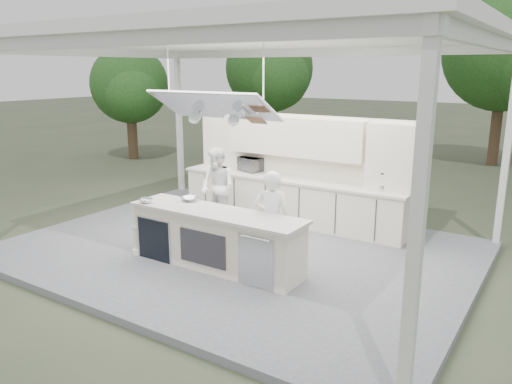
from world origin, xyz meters
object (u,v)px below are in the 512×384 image
Objects in this scene: demo_island at (215,239)px; head_chef at (272,220)px; sous_chef at (217,187)px; back_counter at (290,200)px.

head_chef is (0.81, 0.45, 0.34)m from demo_island.
sous_chef reaches higher than head_chef.
sous_chef is at bearing 126.00° from demo_island.
demo_island is at bearing -41.48° from sous_chef.
back_counter is 3.13× the size of head_chef.
back_counter is at bearing 93.63° from demo_island.
demo_island is 2.82m from back_counter.
head_chef is at bearing -19.65° from sous_chef.
back_counter is at bearing 55.71° from sous_chef.
sous_chef is at bearing -136.81° from back_counter.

